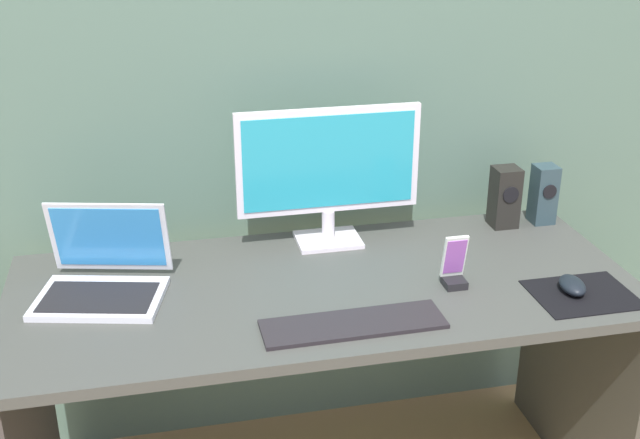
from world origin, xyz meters
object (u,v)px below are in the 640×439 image
Objects in this scene: laptop at (103,277)px; phone_in_dock at (454,268)px; speaker_near_monitor at (505,197)px; monitor at (329,170)px; keyboard_external at (353,324)px; speaker_right at (544,194)px; mouse at (572,285)px.

laptop is 0.88m from phone_in_dock.
laptop is at bearing -171.09° from speaker_near_monitor.
monitor reaches higher than keyboard_external.
mouse is (-0.13, -0.43, -0.07)m from speaker_right.
monitor is 0.51m from keyboard_external.
speaker_near_monitor is (0.53, 0.00, -0.13)m from monitor.
speaker_near_monitor is 0.43m from mouse.
monitor is 0.55m from speaker_near_monitor.
laptop reaches higher than mouse.
speaker_near_monitor is (-0.12, -0.00, 0.00)m from speaker_right.
monitor is 5.12× the size of mouse.
monitor is 0.71m from mouse.
laptop is 1.17m from mouse.
laptop is 0.64m from keyboard_external.
laptop reaches higher than speaker_near_monitor.
speaker_right is at bearing 8.05° from laptop.
speaker_near_monitor is 1.31× the size of phone_in_dock.
speaker_right reaches higher than phone_in_dock.
speaker_near_monitor reaches higher than speaker_right.
monitor is 2.88× the size of speaker_right.
mouse reaches higher than keyboard_external.
mouse is at bearing 3.09° from keyboard_external.
speaker_right is at bearing 0.26° from monitor.
keyboard_external is (-0.70, -0.47, -0.08)m from speaker_right.
speaker_right is (0.66, 0.00, -0.13)m from monitor.
mouse is (0.53, -0.42, -0.20)m from monitor.
mouse is at bearing -20.26° from phone_in_dock.
speaker_right reaches higher than keyboard_external.
keyboard_external is at bearing -141.23° from speaker_near_monitor.
mouse is (1.14, -0.25, -0.02)m from laptop.
phone_in_dock is at bearing -51.91° from monitor.
speaker_near_monitor reaches higher than mouse.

